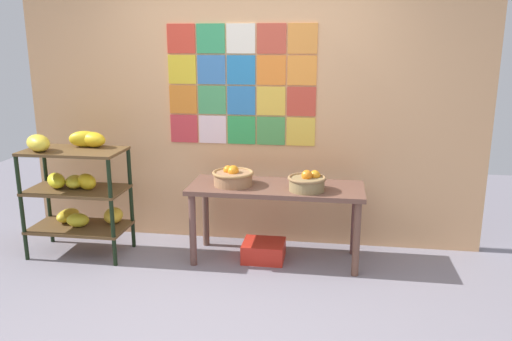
{
  "coord_description": "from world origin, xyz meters",
  "views": [
    {
      "loc": [
        0.78,
        -3.15,
        1.9
      ],
      "look_at": [
        0.17,
        0.84,
        0.87
      ],
      "focal_mm": 35.92,
      "sensor_mm": 36.0,
      "label": 1
    }
  ],
  "objects": [
    {
      "name": "fruit_basket_left",
      "position": [
        0.58,
        0.98,
        0.76
      ],
      "size": [
        0.32,
        0.32,
        0.18
      ],
      "color": "olive",
      "rests_on": "display_table"
    },
    {
      "name": "produce_crate_under_table",
      "position": [
        0.21,
        1.05,
        0.08
      ],
      "size": [
        0.37,
        0.32,
        0.17
      ],
      "primitive_type": "cube",
      "color": "red",
      "rests_on": "ground"
    },
    {
      "name": "fruit_basket_centre",
      "position": [
        -0.07,
        1.05,
        0.76
      ],
      "size": [
        0.36,
        0.36,
        0.17
      ],
      "color": "#9E714C",
      "rests_on": "display_table"
    },
    {
      "name": "display_table",
      "position": [
        0.31,
        1.08,
        0.59
      ],
      "size": [
        1.51,
        0.58,
        0.68
      ],
      "color": "brown",
      "rests_on": "ground"
    },
    {
      "name": "ground",
      "position": [
        0.0,
        0.0,
        0.0
      ],
      "size": [
        9.04,
        9.04,
        0.0
      ],
      "primitive_type": "plane",
      "color": "gray"
    },
    {
      "name": "back_wall_with_art",
      "position": [
        -0.0,
        1.55,
        1.49
      ],
      "size": [
        4.32,
        0.07,
        2.98
      ],
      "color": "#E2A872",
      "rests_on": "ground"
    },
    {
      "name": "banana_shelf_unit",
      "position": [
        -1.48,
        0.97,
        0.67
      ],
      "size": [
        0.87,
        0.54,
        1.12
      ],
      "color": "black",
      "rests_on": "ground"
    }
  ]
}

